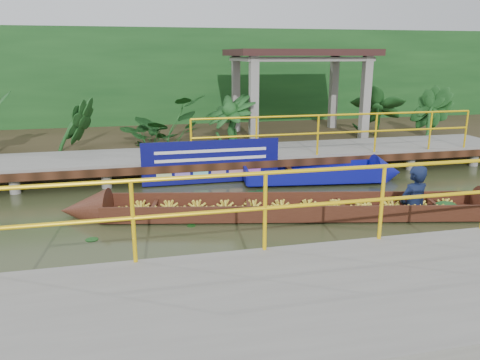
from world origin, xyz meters
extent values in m
plane|color=#2C3319|center=(0.00, 0.00, 0.00)|extent=(80.00, 80.00, 0.00)
cube|color=#2E2717|center=(0.00, 7.50, 0.23)|extent=(30.00, 8.00, 0.45)
cube|color=gray|center=(0.00, 3.50, 0.50)|extent=(16.00, 2.00, 0.15)
cube|color=black|center=(0.00, 2.50, 0.42)|extent=(16.00, 0.12, 0.18)
cylinder|color=yellow|center=(2.75, 2.55, 1.57)|extent=(7.50, 0.05, 0.05)
cylinder|color=yellow|center=(2.75, 2.55, 1.12)|extent=(7.50, 0.05, 0.05)
cylinder|color=yellow|center=(2.75, 2.55, 1.07)|extent=(0.05, 0.05, 1.00)
cylinder|color=gray|center=(-4.00, 2.70, 0.22)|extent=(0.24, 0.24, 0.55)
cylinder|color=gray|center=(-4.00, 4.30, 0.22)|extent=(0.24, 0.24, 0.55)
cylinder|color=gray|center=(-2.00, 2.70, 0.22)|extent=(0.24, 0.24, 0.55)
cylinder|color=gray|center=(-2.00, 4.30, 0.22)|extent=(0.24, 0.24, 0.55)
cylinder|color=gray|center=(0.00, 2.70, 0.22)|extent=(0.24, 0.24, 0.55)
cylinder|color=gray|center=(0.00, 4.30, 0.22)|extent=(0.24, 0.24, 0.55)
cylinder|color=gray|center=(2.00, 2.70, 0.22)|extent=(0.24, 0.24, 0.55)
cylinder|color=gray|center=(2.00, 4.30, 0.22)|extent=(0.24, 0.24, 0.55)
cylinder|color=gray|center=(4.00, 2.70, 0.22)|extent=(0.24, 0.24, 0.55)
cylinder|color=gray|center=(4.00, 4.30, 0.22)|extent=(0.24, 0.24, 0.55)
cylinder|color=gray|center=(6.00, 2.70, 0.22)|extent=(0.24, 0.24, 0.55)
cylinder|color=gray|center=(6.00, 4.30, 0.22)|extent=(0.24, 0.24, 0.55)
cylinder|color=gray|center=(0.00, 2.70, 0.22)|extent=(0.24, 0.24, 0.55)
cube|color=gray|center=(1.00, -4.20, 0.30)|extent=(18.00, 2.40, 0.70)
cylinder|color=yellow|center=(1.00, -3.05, 1.65)|extent=(10.00, 0.05, 0.05)
cylinder|color=yellow|center=(1.00, -3.05, 1.20)|extent=(10.00, 0.05, 0.05)
cylinder|color=yellow|center=(1.00, -3.05, 1.15)|extent=(0.05, 0.05, 1.00)
cube|color=gray|center=(1.20, 5.10, 1.60)|extent=(0.25, 0.25, 2.80)
cube|color=gray|center=(4.80, 5.10, 1.60)|extent=(0.25, 0.25, 2.80)
cube|color=gray|center=(1.20, 7.50, 1.60)|extent=(0.25, 0.25, 2.80)
cube|color=gray|center=(4.80, 7.50, 1.60)|extent=(0.25, 0.25, 2.80)
cube|color=gray|center=(3.00, 6.30, 2.90)|extent=(4.00, 2.60, 0.12)
cube|color=#311A18|center=(3.00, 6.30, 3.10)|extent=(4.40, 3.00, 0.20)
cube|color=#144018|center=(0.00, 10.00, 2.00)|extent=(30.00, 0.80, 4.00)
cube|color=#391A0F|center=(0.67, -0.17, 0.06)|extent=(7.38, 2.43, 0.06)
cube|color=#391A0F|center=(0.76, 0.28, 0.18)|extent=(7.20, 1.58, 0.31)
cube|color=#391A0F|center=(0.57, -0.62, 0.18)|extent=(7.20, 1.58, 0.31)
cone|color=#391A0F|center=(-3.33, 0.68, 0.13)|extent=(1.08, 1.05, 0.88)
ellipsoid|color=#144018|center=(3.54, -0.78, 0.15)|extent=(0.59, 0.50, 0.24)
imported|color=#0F1837|center=(2.91, -0.65, 1.00)|extent=(0.75, 0.57, 1.84)
cube|color=#0C0F87|center=(1.93, 2.11, 0.11)|extent=(3.46, 1.41, 0.11)
cube|color=#0C0F87|center=(1.99, 2.61, 0.25)|extent=(3.34, 0.48, 0.34)
cube|color=#0C0F87|center=(1.87, 1.61, 0.25)|extent=(3.34, 0.48, 0.34)
cube|color=#0C0F87|center=(0.26, 2.32, 0.25)|extent=(0.19, 1.01, 0.34)
cone|color=#0C0F87|center=(3.82, 1.88, 0.18)|extent=(0.78, 1.02, 0.94)
cube|color=black|center=(1.38, 2.18, 0.29)|extent=(0.23, 1.01, 0.06)
cube|color=#0B0C5F|center=(-0.53, 2.48, 0.55)|extent=(3.33, 0.03, 1.04)
cube|color=white|center=(-0.53, 2.46, 0.82)|extent=(2.70, 0.01, 0.07)
cube|color=white|center=(-0.53, 2.46, 0.62)|extent=(2.70, 0.01, 0.07)
imported|color=#144018|center=(-4.02, 5.30, 1.16)|extent=(1.13, 1.13, 1.41)
imported|color=#144018|center=(-1.52, 5.30, 1.16)|extent=(1.13, 1.13, 1.41)
imported|color=#144018|center=(0.48, 5.30, 1.16)|extent=(1.13, 1.13, 1.41)
imported|color=#144018|center=(5.48, 5.30, 1.16)|extent=(1.13, 1.13, 1.41)
imported|color=#144018|center=(6.98, 5.30, 1.16)|extent=(1.13, 1.13, 1.41)
camera|label=1|loc=(-2.35, -8.33, 3.04)|focal=35.00mm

